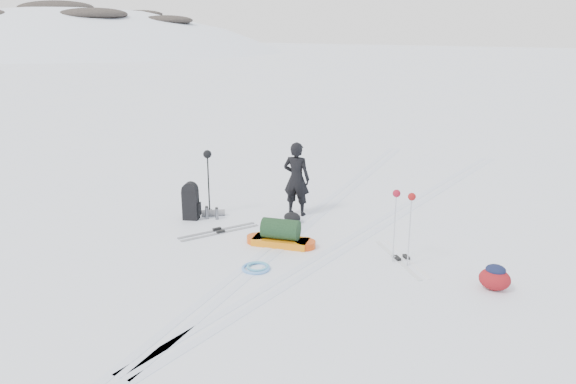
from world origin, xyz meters
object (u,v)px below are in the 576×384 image
at_px(expedition_rucksack, 193,202).
at_px(ski_poles_black, 208,162).
at_px(skier, 296,179).
at_px(pulk_sled, 281,235).

distance_m(expedition_rucksack, ski_poles_black, 0.91).
bearing_deg(expedition_rucksack, skier, 15.41).
relative_size(skier, ski_poles_black, 1.11).
relative_size(skier, pulk_sled, 1.16).
distance_m(pulk_sled, ski_poles_black, 2.57).
height_order(skier, ski_poles_black, skier).
relative_size(expedition_rucksack, ski_poles_black, 0.56).
relative_size(skier, expedition_rucksack, 1.98).
distance_m(skier, ski_poles_black, 1.95).
xyz_separation_m(pulk_sled, ski_poles_black, (-2.22, 0.81, 1.00)).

